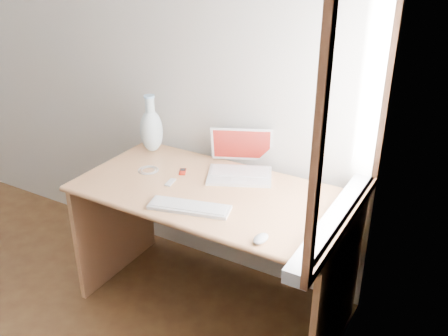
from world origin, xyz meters
The scene contains 11 objects.
back_wall centered at (0.00, 1.75, 1.30)m, with size 3.50×0.04×2.60m, color silver.
right_wall centered at (1.75, 0.00, 1.30)m, with size 0.04×3.50×2.60m, color silver.
window centered at (1.72, 1.30, 1.28)m, with size 0.11×0.99×1.10m.
desk centered at (1.03, 1.42, 0.53)m, with size 1.42×0.71×0.75m.
laptop centered at (1.08, 1.59, 0.80)m, with size 0.41×0.41×0.23m.
external_keyboard centered at (1.03, 1.12, 0.76)m, with size 0.41×0.22×0.02m.
mouse centered at (1.45, 1.04, 0.77)m, with size 0.05×0.09×0.03m, color silver.
ipod centered at (0.78, 1.43, 0.75)m, with size 0.07×0.09×0.01m.
cable_coil centered at (0.60, 1.35, 0.75)m, with size 0.11×0.11×0.01m, color silver.
remote centered at (0.79, 1.30, 0.75)m, with size 0.03×0.08×0.01m, color silver.
vase centered at (0.46, 1.59, 0.89)m, with size 0.14×0.14×0.35m.
Camera 1 is at (2.20, -0.58, 1.96)m, focal length 40.00 mm.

